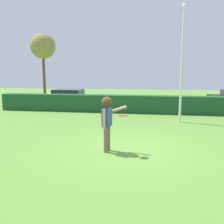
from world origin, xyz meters
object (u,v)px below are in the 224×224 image
person (107,117)px  parked_car_white (68,97)px  frisbee (123,116)px  lamppost (182,59)px  maple_tree (43,47)px

person → parked_car_white: 12.12m
person → frisbee: size_ratio=6.71×
lamppost → parked_car_white: 10.03m
frisbee → parked_car_white: (-5.69, 11.17, -0.56)m
frisbee → maple_tree: size_ratio=0.04×
parked_car_white → maple_tree: (-4.42, 5.40, 4.42)m
person → parked_car_white: (-5.15, 10.96, -0.47)m
person → maple_tree: maple_tree is taller
person → maple_tree: 19.36m
person → parked_car_white: size_ratio=0.42×
lamppost → frisbee: bearing=-112.0°
person → parked_car_white: person is taller
maple_tree → frisbee: bearing=-58.6°
parked_car_white → maple_tree: maple_tree is taller
lamppost → maple_tree: (-12.40, 10.91, 1.86)m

